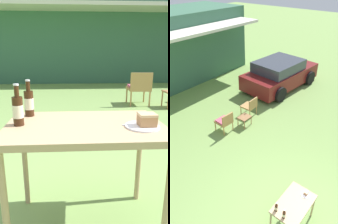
{
  "view_description": "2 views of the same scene",
  "coord_description": "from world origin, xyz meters",
  "views": [
    {
      "loc": [
        -0.08,
        -1.29,
        1.18
      ],
      "look_at": [
        0.0,
        0.1,
        0.81
      ],
      "focal_mm": 35.0,
      "sensor_mm": 36.0,
      "label": 1
    },
    {
      "loc": [
        -2.7,
        -1.12,
        4.86
      ],
      "look_at": [
        2.02,
        2.75,
        0.9
      ],
      "focal_mm": 35.0,
      "sensor_mm": 36.0,
      "label": 2
    }
  ],
  "objects": [
    {
      "name": "cake_on_plate",
      "position": [
        0.35,
        -0.08,
        0.79
      ],
      "size": [
        0.2,
        0.2,
        0.08
      ],
      "color": "white",
      "rests_on": "patio_table"
    },
    {
      "name": "cola_bottle_far",
      "position": [
        -0.41,
        0.0,
        0.85
      ],
      "size": [
        0.06,
        0.06,
        0.25
      ],
      "color": "#381E0F",
      "rests_on": "patio_table"
    },
    {
      "name": "wicker_chair_cushioned",
      "position": [
        1.48,
        3.64,
        0.43
      ],
      "size": [
        0.5,
        0.52,
        0.76
      ],
      "rotation": [
        0.0,
        0.0,
        3.1
      ],
      "color": "#B2844C",
      "rests_on": "ground_plane"
    },
    {
      "name": "fork",
      "position": [
        0.3,
        -0.07,
        0.76
      ],
      "size": [
        0.16,
        0.06,
        0.01
      ],
      "color": "silver",
      "rests_on": "patio_table"
    },
    {
      "name": "cabin_building",
      "position": [
        1.37,
        8.98,
        1.67
      ],
      "size": [
        11.0,
        4.39,
        3.32
      ],
      "color": "#38664C",
      "rests_on": "ground_plane"
    },
    {
      "name": "patio_table",
      "position": [
        0.0,
        0.0,
        0.68
      ],
      "size": [
        0.98,
        0.61,
        0.76
      ],
      "color": "tan",
      "rests_on": "ground_plane"
    },
    {
      "name": "ground_plane",
      "position": [
        0.0,
        0.0,
        0.0
      ],
      "size": [
        60.0,
        60.0,
        0.0
      ],
      "primitive_type": "plane",
      "color": "#7A9E51"
    },
    {
      "name": "cola_bottle_near",
      "position": [
        -0.38,
        0.2,
        0.85
      ],
      "size": [
        0.06,
        0.06,
        0.25
      ],
      "color": "#381E0F",
      "rests_on": "patio_table"
    }
  ]
}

